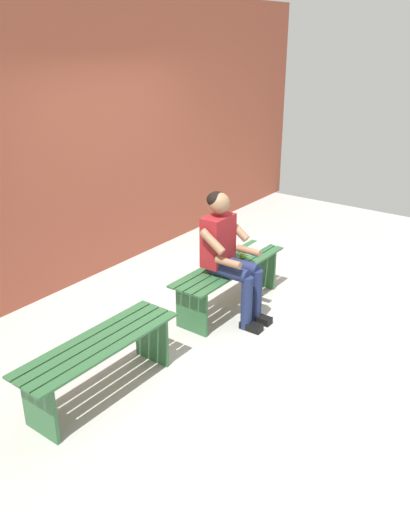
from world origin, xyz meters
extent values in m
cube|color=#B2B2AD|center=(0.90, 1.00, -0.02)|extent=(10.00, 7.00, 0.04)
cube|color=#9E4C38|center=(0.50, -1.85, 1.55)|extent=(9.50, 0.24, 3.10)
cube|color=#2D6038|center=(0.00, -0.16, 0.47)|extent=(1.50, 0.11, 0.02)
cube|color=#2D6038|center=(0.00, -0.05, 0.47)|extent=(1.50, 0.11, 0.02)
cube|color=#2D6038|center=(0.00, 0.05, 0.47)|extent=(1.50, 0.11, 0.02)
cube|color=#2D6038|center=(0.00, 0.16, 0.47)|extent=(1.50, 0.11, 0.02)
cube|color=#2D6038|center=(-0.63, 0.01, 0.23)|extent=(0.03, 0.36, 0.46)
cube|color=#2D6038|center=(0.63, -0.01, 0.23)|extent=(0.03, 0.36, 0.46)
cube|color=#2D6038|center=(1.80, -0.16, 0.47)|extent=(1.41, 0.11, 0.02)
cube|color=#2D6038|center=(1.80, -0.05, 0.47)|extent=(1.41, 0.11, 0.02)
cube|color=#2D6038|center=(1.81, 0.05, 0.47)|extent=(1.41, 0.11, 0.02)
cube|color=#2D6038|center=(1.81, 0.16, 0.47)|extent=(1.41, 0.11, 0.02)
cube|color=#2D6038|center=(1.22, 0.01, 0.23)|extent=(0.03, 0.36, 0.46)
cube|color=#2D6038|center=(2.39, -0.01, 0.23)|extent=(0.03, 0.36, 0.46)
cube|color=maroon|center=(0.18, -0.02, 0.80)|extent=(0.34, 0.20, 0.50)
sphere|color=#936B4C|center=(0.18, -0.01, 1.18)|extent=(0.20, 0.20, 0.20)
ellipsoid|color=black|center=(0.18, -0.04, 1.21)|extent=(0.20, 0.19, 0.15)
cylinder|color=navy|center=(0.09, 0.18, 0.55)|extent=(0.13, 0.40, 0.13)
cylinder|color=navy|center=(0.27, 0.18, 0.55)|extent=(0.13, 0.40, 0.13)
cylinder|color=navy|center=(0.09, 0.38, 0.27)|extent=(0.11, 0.11, 0.55)
cube|color=black|center=(0.09, 0.44, 0.04)|extent=(0.10, 0.22, 0.07)
cylinder|color=navy|center=(0.27, 0.38, 0.27)|extent=(0.11, 0.11, 0.55)
cube|color=black|center=(0.27, 0.44, 0.04)|extent=(0.10, 0.22, 0.07)
cylinder|color=#936B4C|center=(-0.03, 0.06, 0.87)|extent=(0.08, 0.28, 0.23)
cylinder|color=#936B4C|center=(0.00, 0.22, 0.69)|extent=(0.07, 0.26, 0.07)
cylinder|color=#936B4C|center=(0.39, 0.06, 0.87)|extent=(0.08, 0.28, 0.23)
cylinder|color=#936B4C|center=(0.36, 0.22, 0.69)|extent=(0.07, 0.26, 0.07)
sphere|color=#72B738|center=(-0.22, 0.02, 0.51)|extent=(0.07, 0.07, 0.07)
cube|color=white|center=(-0.63, -0.01, 0.49)|extent=(0.20, 0.15, 0.02)
cube|color=white|center=(-0.43, -0.01, 0.49)|extent=(0.20, 0.15, 0.02)
cube|color=#33724C|center=(-0.53, -0.01, 0.48)|extent=(0.41, 0.16, 0.01)
camera|label=1|loc=(4.15, 2.71, 2.66)|focal=37.37mm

